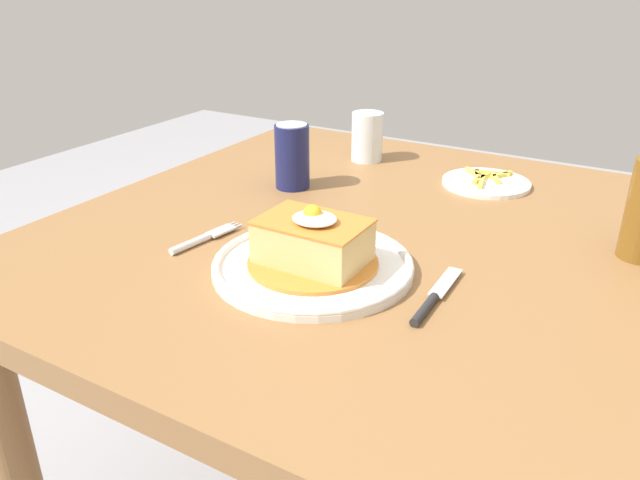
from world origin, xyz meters
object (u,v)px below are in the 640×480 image
drinking_glass (367,140)px  main_plate (313,265)px  side_plate_fries (486,182)px  soda_can (292,156)px  fork (200,239)px  knife (431,301)px

drinking_glass → main_plate: bearing=-71.6°
main_plate → side_plate_fries: 0.50m
main_plate → side_plate_fries: (0.10, 0.49, -0.00)m
drinking_glass → side_plate_fries: (0.28, -0.03, -0.04)m
main_plate → side_plate_fries: size_ratio=1.69×
soda_can → main_plate: bearing=-52.7°
main_plate → soda_can: (-0.22, 0.28, 0.05)m
main_plate → side_plate_fries: main_plate is taller
soda_can → side_plate_fries: 0.38m
main_plate → drinking_glass: size_ratio=2.73×
fork → soda_can: soda_can is taller
side_plate_fries → knife: bearing=-81.1°
knife → side_plate_fries: 0.50m
fork → side_plate_fries: 0.58m
main_plate → soda_can: soda_can is taller
main_plate → fork: (-0.20, -0.01, -0.00)m
main_plate → knife: (0.18, -0.01, -0.00)m
drinking_glass → side_plate_fries: drinking_glass is taller
fork → knife: 0.38m
fork → side_plate_fries: side_plate_fries is taller
fork → knife: (0.38, 0.00, 0.00)m
knife → soda_can: (-0.40, 0.29, 0.06)m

